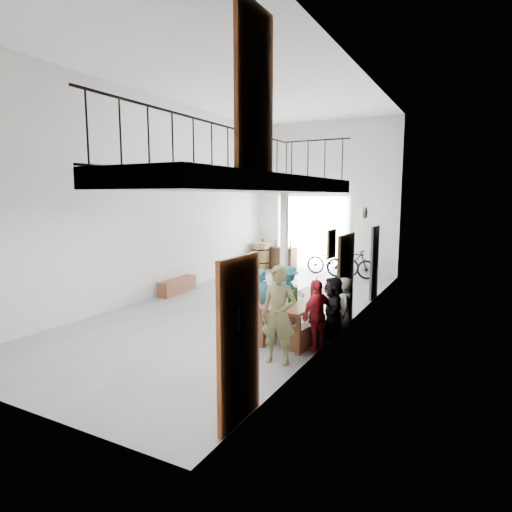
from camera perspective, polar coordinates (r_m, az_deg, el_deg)
The scene contains 24 objects.
floor at distance 11.01m, azimuth -1.57°, elevation -6.78°, with size 12.00×12.00×0.00m, color slate.
room_walls at distance 10.67m, azimuth -1.65°, elevation 12.01°, with size 12.00×12.00×12.00m.
gateway_portal at distance 16.28m, azimuth 7.50°, elevation 2.97°, with size 2.80×0.08×2.80m, color white.
right_wall_decor at distance 7.89m, azimuth 8.85°, elevation 0.15°, with size 0.07×8.28×5.07m.
balcony at distance 6.95m, azimuth -0.11°, elevation 9.29°, with size 1.52×5.62×4.00m.
tasting_table at distance 8.59m, azimuth 6.32°, elevation -6.20°, with size 1.08×2.26×0.79m.
bench_inner at distance 8.99m, azimuth 2.27°, elevation -8.70°, with size 0.31×1.96×0.45m, color brown.
bench_wall at distance 8.63m, azimuth 8.66°, elevation -9.55°, with size 0.24×1.88×0.43m, color brown.
tableware at distance 8.46m, azimuth 6.06°, elevation -4.81°, with size 0.38×1.35×0.35m.
side_bench at distance 12.70m, azimuth -10.41°, elevation -3.92°, with size 0.33×1.51×0.43m, color brown.
oak_barrel at distance 16.64m, azimuth 0.70°, elevation 0.04°, with size 0.68×0.68×1.01m.
serving_counter at distance 16.64m, azimuth 2.73°, elevation -0.22°, with size 1.64×0.45×0.86m, color #362413.
counter_bottles at distance 16.55m, azimuth 2.71°, elevation 1.73°, with size 1.37×0.29×0.28m.
guest_left_a at distance 8.23m, azimuth -0.39°, elevation -7.98°, with size 0.53×0.34×1.08m, color silver.
guest_left_b at distance 8.77m, azimuth 0.81°, elevation -6.08°, with size 0.49×0.32×1.35m, color #236676.
guest_left_c at distance 9.25m, azimuth 2.78°, elevation -6.32°, with size 0.51×0.39×1.04m, color silver.
guest_left_d at distance 9.70m, azimuth 4.34°, elevation -5.00°, with size 0.81×0.47×1.26m, color #236676.
guest_right_a at distance 7.94m, azimuth 8.17°, elevation -7.78°, with size 0.77×0.32×1.32m, color red.
guest_right_b at distance 8.43m, azimuth 10.21°, elevation -7.00°, with size 1.19×0.38×1.28m, color black.
guest_right_c at distance 9.07m, azimuth 11.75°, elevation -6.41°, with size 0.56×0.37×1.15m, color silver.
host_standing at distance 7.22m, azimuth 3.05°, elevation -7.87°, with size 0.61×0.40×1.67m, color brown.
potted_plant at distance 10.76m, azimuth 12.10°, elevation -5.98°, with size 0.43×0.37×0.48m, color #1F481C.
bicycle_near at distance 15.51m, azimuth 10.18°, elevation -0.68°, with size 0.67×1.92×1.01m, color black.
bicycle_far at distance 15.00m, azimuth 12.56°, elevation -0.98°, with size 0.49×1.73×1.04m, color black.
Camera 1 is at (5.24, -9.27, 2.80)m, focal length 30.00 mm.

